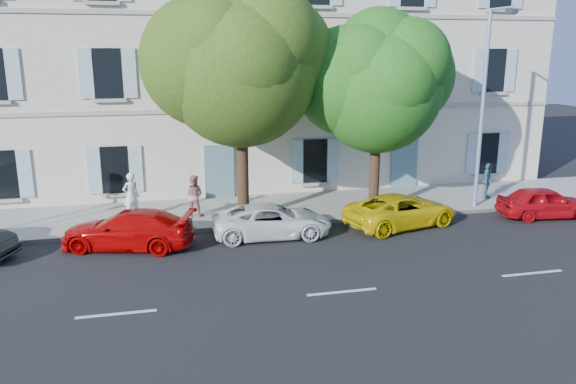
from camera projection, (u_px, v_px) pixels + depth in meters
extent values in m
plane|color=black|center=(305.00, 245.00, 19.30)|extent=(90.00, 90.00, 0.00)
cube|color=#A09E96|center=(278.00, 209.00, 23.49)|extent=(36.00, 4.50, 0.15)
cube|color=#9E998E|center=(290.00, 224.00, 21.43)|extent=(36.00, 0.16, 0.16)
cube|color=beige|center=(253.00, 61.00, 27.48)|extent=(28.00, 7.00, 12.00)
imported|color=#B30505|center=(128.00, 230.00, 18.87)|extent=(4.76, 2.99, 1.29)
imported|color=white|center=(272.00, 221.00, 20.05)|extent=(4.34, 2.14, 1.18)
imported|color=yellow|center=(401.00, 210.00, 21.25)|extent=(4.84, 3.15, 1.24)
imported|color=#AC0A12|center=(545.00, 202.00, 22.34)|extent=(3.84, 1.92, 1.26)
cylinder|color=#3A2819|center=(243.00, 174.00, 21.39)|extent=(0.44, 0.44, 3.54)
ellipsoid|color=#41661A|center=(241.00, 70.00, 20.44)|extent=(5.66, 5.66, 6.23)
cylinder|color=#3A2819|center=(374.00, 175.00, 22.41)|extent=(0.41, 0.41, 3.07)
ellipsoid|color=#2C7A1F|center=(378.00, 88.00, 21.58)|extent=(4.98, 4.98, 5.48)
cylinder|color=#7293BF|center=(482.00, 112.00, 22.64)|extent=(0.16, 0.16, 7.88)
cylinder|color=#7293BF|center=(501.00, 8.00, 21.03)|extent=(0.12, 1.38, 0.10)
cube|color=#383A3D|center=(512.00, 11.00, 20.41)|extent=(0.25, 0.45, 0.18)
imported|color=white|center=(131.00, 196.00, 21.65)|extent=(0.79, 0.71, 1.81)
imported|color=#BA777B|center=(194.00, 195.00, 22.03)|extent=(0.98, 0.89, 1.65)
imported|color=slate|center=(487.00, 181.00, 24.70)|extent=(0.62, 0.99, 1.57)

